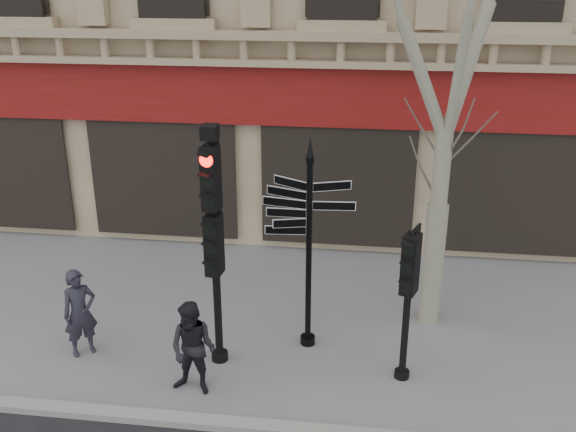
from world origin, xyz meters
name	(u,v)px	position (x,y,z in m)	size (l,w,h in m)	color
ground	(316,376)	(0.00, 0.00, 0.00)	(80.00, 80.00, 0.00)	slate
kerb	(308,431)	(0.00, -1.40, 0.06)	(80.00, 0.25, 0.12)	gray
fingerpost	(309,210)	(-0.24, 0.94, 2.50)	(1.70, 1.70, 3.72)	black
traffic_signal_main	(214,219)	(-1.65, 0.26, 2.54)	(0.47, 0.36, 4.02)	black
traffic_signal_secondary	(409,280)	(1.36, 0.16, 1.75)	(0.50, 0.43, 2.51)	black
pedestrian_a	(80,313)	(-3.99, 0.16, 0.77)	(0.56, 0.37, 1.55)	#21212C
pedestrian_b	(193,349)	(-1.83, -0.63, 0.77)	(0.74, 0.58, 1.53)	black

